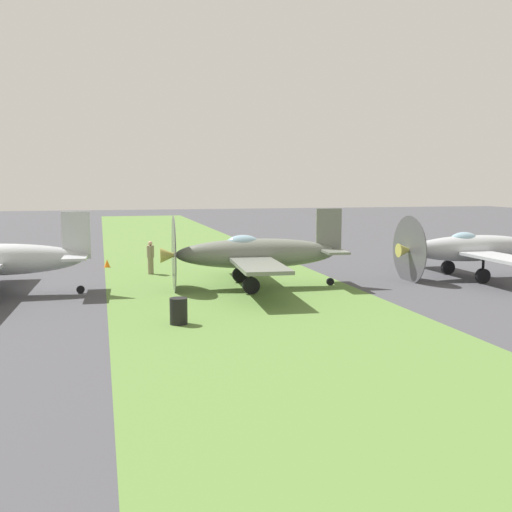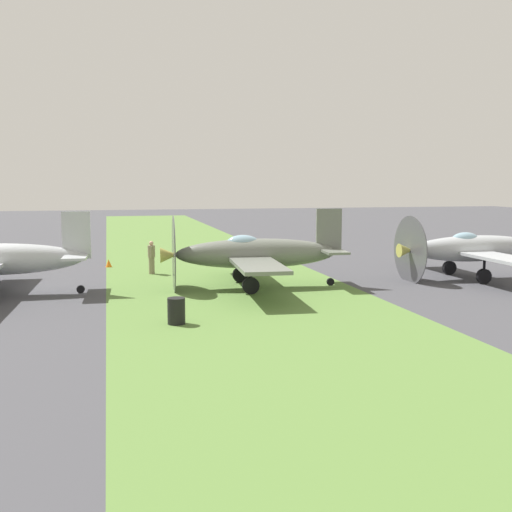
{
  "view_description": "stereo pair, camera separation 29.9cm",
  "coord_description": "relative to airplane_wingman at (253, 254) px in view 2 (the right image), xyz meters",
  "views": [
    {
      "loc": [
        -29.28,
        -4.75,
        4.78
      ],
      "look_at": [
        -2.1,
        -11.58,
        1.43
      ],
      "focal_mm": 43.51,
      "sensor_mm": 36.0,
      "label": 1
    },
    {
      "loc": [
        -29.36,
        -5.04,
        4.78
      ],
      "look_at": [
        -2.1,
        -11.58,
        1.43
      ],
      "focal_mm": 43.51,
      "sensor_mm": 36.0,
      "label": 2
    }
  ],
  "objects": [
    {
      "name": "grass_verge",
      "position": [
        2.29,
        1.01,
        -1.56
      ],
      "size": [
        120.0,
        11.0,
        0.01
      ],
      "primitive_type": "cube",
      "color": "#567A38",
      "rests_on": "ground"
    },
    {
      "name": "runway_marker_cone",
      "position": [
        8.62,
        6.37,
        -1.34
      ],
      "size": [
        0.36,
        0.36,
        0.44
      ],
      "primitive_type": "cone",
      "color": "orange",
      "rests_on": "ground"
    },
    {
      "name": "airplane_trail",
      "position": [
        0.06,
        -11.2,
        -0.06
      ],
      "size": [
        10.01,
        7.97,
        3.59
      ],
      "rotation": [
        0.0,
        0.0,
        0.0
      ],
      "color": "#B2B7BC",
      "rests_on": "ground"
    },
    {
      "name": "ground_crew_chief",
      "position": [
        5.38,
        4.19,
        -0.65
      ],
      "size": [
        0.63,
        0.38,
        1.73
      ],
      "rotation": [
        0.0,
        0.0,
        6.15
      ],
      "color": "#847A5B",
      "rests_on": "ground"
    },
    {
      "name": "airplane_wingman",
      "position": [
        0.0,
        0.0,
        0.0
      ],
      "size": [
        10.49,
        8.29,
        3.74
      ],
      "rotation": [
        0.0,
        0.0,
        -0.07
      ],
      "color": "slate",
      "rests_on": "ground"
    },
    {
      "name": "fuel_drum",
      "position": [
        -6.46,
        4.19,
        -1.11
      ],
      "size": [
        0.6,
        0.6,
        0.9
      ],
      "primitive_type": "cylinder",
      "color": "black",
      "rests_on": "ground"
    }
  ]
}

